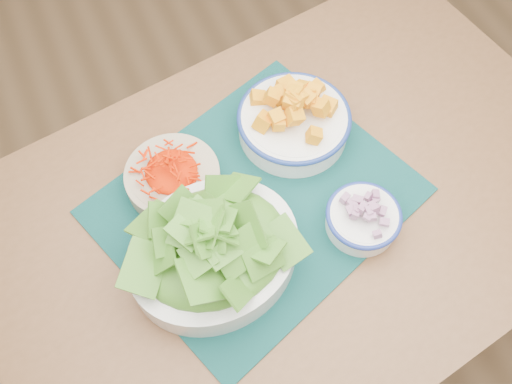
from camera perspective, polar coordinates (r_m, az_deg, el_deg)
ground at (r=1.75m, az=9.83°, el=-13.02°), size 4.00×4.00×0.00m
table at (r=1.13m, az=4.00°, el=-3.31°), size 1.24×0.93×0.75m
placemat at (r=1.03m, az=0.00°, el=-0.86°), size 0.63×0.57×0.00m
carrot_bowl at (r=1.03m, az=-8.37°, el=1.67°), size 0.23×0.23×0.06m
squash_bowl at (r=1.07m, az=3.84°, el=7.45°), size 0.23×0.23×0.10m
lettuce_bowl at (r=0.92m, az=-4.35°, el=-5.42°), size 0.33×0.29×0.14m
onion_bowl at (r=0.99m, az=10.70°, el=-2.42°), size 0.16×0.16×0.07m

